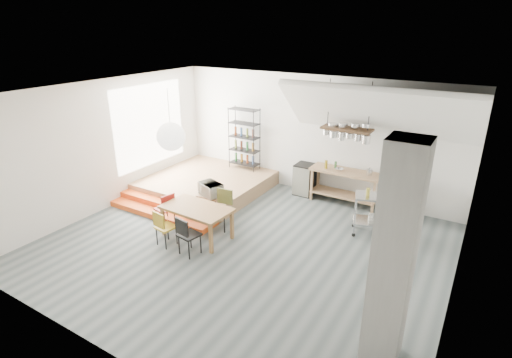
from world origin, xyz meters
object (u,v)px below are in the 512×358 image
Objects in this scene: stove at (400,198)px; mini_fridge at (305,179)px; dining_table at (197,211)px; rolling_cart at (376,210)px.

stove is 1.36× the size of mini_fridge.
rolling_cart is at bearing 35.49° from dining_table.
rolling_cart is 1.21× the size of mini_fridge.
stove is 1.25m from rolling_cart.
rolling_cart reaches higher than dining_table.
dining_table is 1.79× the size of mini_fridge.
stove is 0.76× the size of dining_table.
dining_table is 3.56m from mini_fridge.
mini_fridge is at bearing 75.86° from dining_table.
stove reaches higher than mini_fridge.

